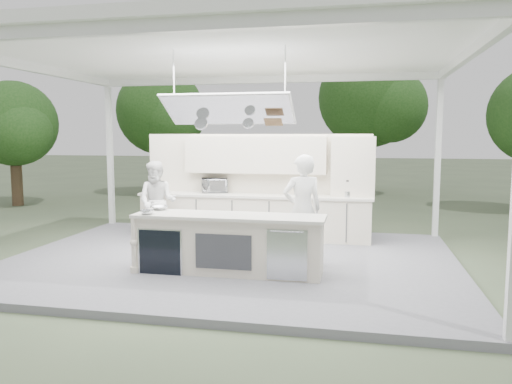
% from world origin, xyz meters
% --- Properties ---
extents(ground, '(90.00, 90.00, 0.00)m').
position_xyz_m(ground, '(0.00, 0.00, 0.00)').
color(ground, '#4D5A3E').
rests_on(ground, ground).
extents(stage_deck, '(8.00, 6.00, 0.12)m').
position_xyz_m(stage_deck, '(0.00, 0.00, 0.06)').
color(stage_deck, slate).
rests_on(stage_deck, ground).
extents(tent, '(8.20, 6.20, 3.86)m').
position_xyz_m(tent, '(0.00, -0.01, 3.71)').
color(tent, white).
rests_on(tent, ground).
extents(demo_island, '(3.10, 0.79, 0.95)m').
position_xyz_m(demo_island, '(0.18, -0.91, 0.60)').
color(demo_island, beige).
rests_on(demo_island, stage_deck).
extents(back_counter, '(5.08, 0.72, 0.95)m').
position_xyz_m(back_counter, '(0.00, 1.90, 0.60)').
color(back_counter, beige).
rests_on(back_counter, stage_deck).
extents(back_wall_unit, '(5.05, 0.48, 2.25)m').
position_xyz_m(back_wall_unit, '(0.44, 2.11, 1.57)').
color(back_wall_unit, beige).
rests_on(back_wall_unit, stage_deck).
extents(tree_cluster, '(19.55, 9.40, 5.85)m').
position_xyz_m(tree_cluster, '(-0.16, 9.77, 3.29)').
color(tree_cluster, '#463823').
rests_on(tree_cluster, ground).
extents(head_chef, '(0.82, 0.70, 1.90)m').
position_xyz_m(head_chef, '(1.29, -0.11, 1.07)').
color(head_chef, white).
rests_on(head_chef, stage_deck).
extents(sous_chef, '(0.87, 0.71, 1.70)m').
position_xyz_m(sous_chef, '(-1.86, 1.04, 0.97)').
color(sous_chef, white).
rests_on(sous_chef, stage_deck).
extents(toaster_oven, '(0.67, 0.56, 0.32)m').
position_xyz_m(toaster_oven, '(-0.94, 2.08, 1.23)').
color(toaster_oven, silver).
rests_on(toaster_oven, back_counter).
extents(bowl_large, '(0.34, 0.34, 0.07)m').
position_xyz_m(bowl_large, '(-1.10, -0.65, 1.10)').
color(bowl_large, silver).
rests_on(bowl_large, demo_island).
extents(bowl_small, '(0.29, 0.29, 0.07)m').
position_xyz_m(bowl_small, '(-1.10, -1.15, 1.10)').
color(bowl_small, silver).
rests_on(bowl_small, demo_island).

